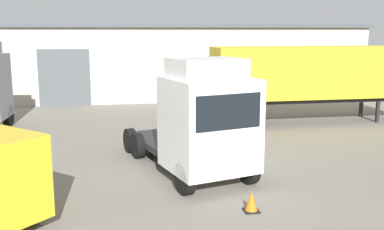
{
  "coord_description": "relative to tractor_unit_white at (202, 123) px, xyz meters",
  "views": [
    {
      "loc": [
        -3.21,
        -15.33,
        4.74
      ],
      "look_at": [
        -0.37,
        1.09,
        1.6
      ],
      "focal_mm": 42.0,
      "sensor_mm": 36.0,
      "label": 1
    }
  ],
  "objects": [
    {
      "name": "ground_plane",
      "position": [
        0.49,
        1.59,
        -1.83
      ],
      "size": [
        60.0,
        60.0,
        0.0
      ],
      "primitive_type": "plane",
      "color": "slate"
    },
    {
      "name": "warehouse_building",
      "position": [
        0.49,
        20.45,
        0.77
      ],
      "size": [
        29.35,
        10.23,
        5.19
      ],
      "color": "#B7B2A3",
      "rests_on": "ground_plane"
    },
    {
      "name": "tractor_unit_white",
      "position": [
        0.0,
        0.0,
        0.0
      ],
      "size": [
        4.11,
        6.68,
        3.91
      ],
      "rotation": [
        0.0,
        0.0,
        -1.29
      ],
      "color": "silver",
      "rests_on": "ground_plane"
    },
    {
      "name": "traffic_cone",
      "position": [
        0.76,
        -2.9,
        -1.58
      ],
      "size": [
        0.4,
        0.4,
        0.55
      ],
      "color": "black",
      "rests_on": "ground_plane"
    },
    {
      "name": "container_trailer_red",
      "position": [
        7.53,
        8.13,
        0.68
      ],
      "size": [
        10.82,
        2.6,
        3.92
      ],
      "rotation": [
        0.0,
        0.0,
        0.01
      ],
      "color": "yellow",
      "rests_on": "ground_plane"
    }
  ]
}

